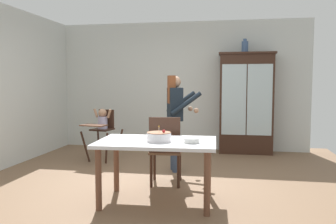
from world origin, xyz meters
name	(u,v)px	position (x,y,z in m)	size (l,w,h in m)	color
ground_plane	(155,182)	(0.00, 0.00, 0.00)	(6.24, 6.24, 0.00)	brown
wall_back	(181,86)	(0.00, 2.63, 1.35)	(5.32, 0.06, 2.70)	silver
china_cabinet	(246,103)	(1.36, 2.37, 1.01)	(1.10, 0.48, 2.01)	#382116
ceramic_vase	(245,47)	(1.32, 2.37, 2.13)	(0.13, 0.13, 0.27)	#3D567F
high_chair_with_toddler	(102,125)	(-1.24, 1.20, 0.65)	(0.67, 0.76, 0.95)	#382116
adult_person	(175,111)	(0.18, 0.70, 0.97)	(0.62, 0.61, 1.53)	#33425B
dining_table	(157,149)	(0.20, -0.80, 0.64)	(1.41, 0.93, 0.74)	silver
birthday_cake	(159,137)	(0.23, -0.85, 0.79)	(0.28, 0.28, 0.19)	white
serving_bowl	(191,140)	(0.61, -0.88, 0.77)	(0.18, 0.18, 0.06)	silver
dining_chair_far_side	(165,146)	(0.18, -0.14, 0.56)	(0.48, 0.48, 0.96)	#382116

